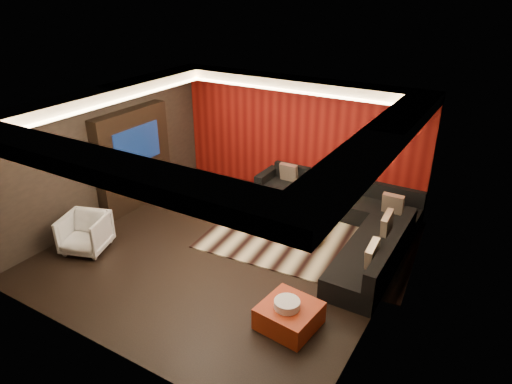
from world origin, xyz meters
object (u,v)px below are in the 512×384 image
Objects in this scene: white_side_table at (287,314)px; armchair at (85,233)px; sectional_sofa at (348,219)px; orange_ottoman at (289,316)px; coffee_table at (298,231)px; drum_stool at (244,202)px.

armchair is (-4.25, -0.05, 0.13)m from white_side_table.
sectional_sofa is (4.02, 3.23, -0.10)m from armchair.
orange_ottoman is (0.02, 0.05, -0.06)m from white_side_table.
coffee_table is 2.65m from white_side_table.
coffee_table is at bearing 112.10° from white_side_table.
sectional_sofa reaches higher than white_side_table.
drum_stool is 2.31m from sectional_sofa.
drum_stool is (-1.52, 0.36, 0.11)m from coffee_table.
coffee_table is 1.43× the size of armchair.
sectional_sofa is (-0.25, 3.13, 0.08)m from orange_ottoman.
sectional_sofa is at bearing 19.39° from armchair.
sectional_sofa reaches higher than armchair.
coffee_table is 0.31× the size of sectional_sofa.
white_side_table is 0.08m from orange_ottoman.
coffee_table is 1.06m from sectional_sofa.
armchair is 5.16m from sectional_sofa.
orange_ottoman is at bearing -18.04° from armchair.
drum_stool is 3.77m from white_side_table.
armchair is (-1.73, -2.87, 0.14)m from drum_stool.
drum_stool is 0.52× the size of armchair.
orange_ottoman is 1.00× the size of armchair.
armchair is at bearing -142.40° from coffee_table.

